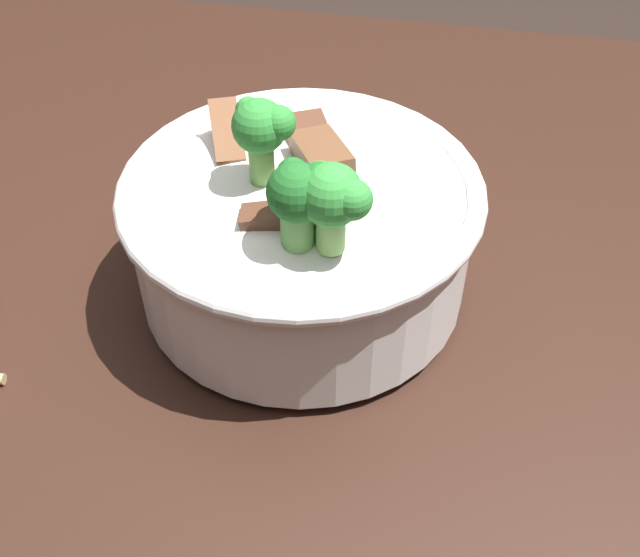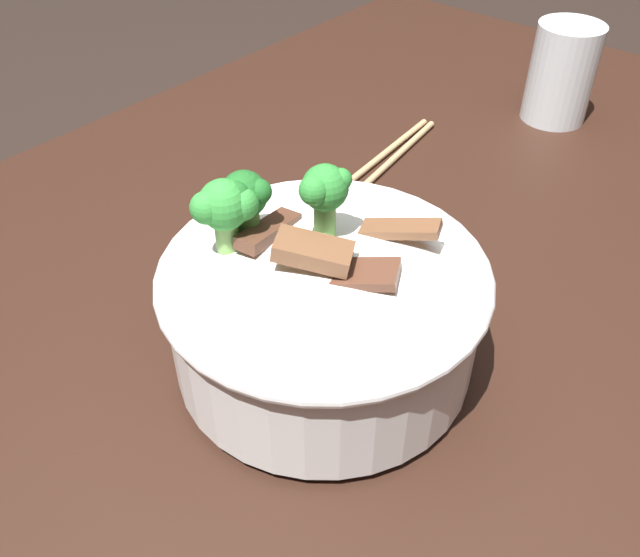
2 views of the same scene
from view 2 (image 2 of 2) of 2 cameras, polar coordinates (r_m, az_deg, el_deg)
dining_table at (r=0.61m, az=1.59°, el=-10.65°), size 1.36×0.86×0.76m
rice_bowl at (r=0.47m, az=0.19°, el=-1.83°), size 0.22×0.22×0.15m
drinking_glass at (r=0.85m, az=19.37°, el=15.35°), size 0.07×0.07×0.11m
chopsticks_pair at (r=0.73m, az=5.34°, el=9.74°), size 0.20×0.04×0.01m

